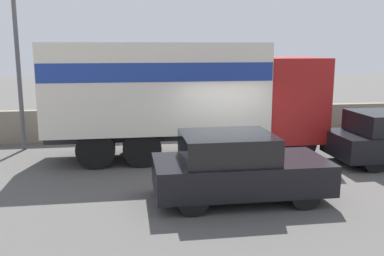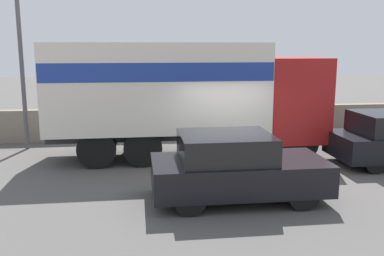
% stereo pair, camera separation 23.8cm
% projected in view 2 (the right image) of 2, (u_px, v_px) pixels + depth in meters
% --- Properties ---
extents(ground_plane, '(80.00, 80.00, 0.00)m').
position_uv_depth(ground_plane, '(236.00, 183.00, 10.80)').
color(ground_plane, '#514F4C').
extents(stone_wall_backdrop, '(60.00, 0.35, 1.16)m').
position_uv_depth(stone_wall_backdrop, '(203.00, 122.00, 16.11)').
color(stone_wall_backdrop, gray).
rests_on(stone_wall_backdrop, ground_plane).
extents(street_lamp, '(0.56, 0.28, 7.00)m').
position_uv_depth(street_lamp, '(19.00, 25.00, 13.63)').
color(street_lamp, '#4C4C51').
rests_on(street_lamp, ground_plane).
extents(box_truck, '(8.36, 2.36, 3.50)m').
position_uv_depth(box_truck, '(182.00, 90.00, 12.95)').
color(box_truck, maroon).
rests_on(box_truck, ground_plane).
extents(car_hatchback, '(3.85, 1.82, 1.51)m').
position_uv_depth(car_hatchback, '(235.00, 167.00, 9.48)').
color(car_hatchback, black).
rests_on(car_hatchback, ground_plane).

